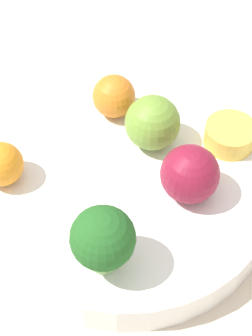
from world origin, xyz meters
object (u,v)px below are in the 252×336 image
object	(u,v)px
orange_back	(1,164)
small_cup	(230,135)
apple_green	(153,123)
apple_red	(190,174)
bowl	(126,187)
orange_front	(113,96)
broccoli	(103,239)

from	to	relation	value
orange_back	small_cup	xyz separation A→B (m)	(-0.20, -0.01, -0.01)
apple_green	apple_red	bearing A→B (deg)	108.22
apple_green	bowl	bearing A→B (deg)	51.38
small_cup	orange_front	bearing A→B (deg)	-28.86
apple_red	orange_back	bearing A→B (deg)	-13.68
bowl	small_cup	world-z (taller)	small_cup
bowl	orange_back	world-z (taller)	orange_back
broccoli	apple_green	xyz separation A→B (m)	(-0.06, -0.12, -0.01)
broccoli	apple_red	distance (m)	0.09
broccoli	small_cup	bearing A→B (deg)	-139.47
apple_green	orange_front	distance (m)	0.05
bowl	apple_red	distance (m)	0.07
bowl	apple_green	bearing A→B (deg)	-128.62
apple_red	small_cup	distance (m)	0.07
apple_green	orange_back	xyz separation A→B (m)	(0.13, 0.02, -0.01)
bowl	apple_red	bearing A→B (deg)	152.72
apple_red	orange_front	xyz separation A→B (m)	(0.05, -0.10, -0.00)
apple_green	orange_front	bearing A→B (deg)	-55.62
small_cup	bowl	bearing A→B (deg)	14.21
bowl	broccoli	size ratio (longest dim) A/B	4.21
apple_green	orange_back	bearing A→B (deg)	10.24
broccoli	apple_red	world-z (taller)	broccoli
bowl	small_cup	size ratio (longest dim) A/B	5.59
bowl	broccoli	world-z (taller)	broccoli
bowl	orange_back	size ratio (longest dim) A/B	6.75
broccoli	orange_back	distance (m)	0.12
apple_red	apple_green	xyz separation A→B (m)	(0.02, -0.06, 0.00)
broccoli	orange_back	xyz separation A→B (m)	(0.07, -0.09, -0.02)
bowl	small_cup	xyz separation A→B (m)	(-0.09, -0.02, 0.03)
orange_back	small_cup	distance (m)	0.20
orange_front	small_cup	distance (m)	0.11
bowl	orange_back	bearing A→B (deg)	-6.58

